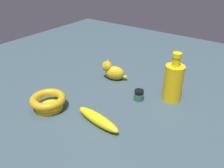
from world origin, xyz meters
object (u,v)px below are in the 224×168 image
Objects in this scene: cat_figurine at (113,71)px; banana at (98,119)px; nail_polish_jar at (139,95)px; bowl at (48,101)px; bottle_tall at (173,82)px.

cat_figurine is 0.35m from banana.
cat_figurine reaches higher than nail_polish_jar.
banana is at bearing -170.44° from bowl.
bottle_tall is 0.34m from banana.
bottle_tall is 1.49× the size of bowl.
bowl reaches higher than banana.
cat_figurine is 0.63× the size of banana.
bottle_tall is 1.04× the size of banana.
bottle_tall is at bearing -142.17° from nail_polish_jar.
nail_polish_jar is (-0.19, 0.09, -0.02)m from cat_figurine.
cat_figurine is 0.21m from nail_polish_jar.
nail_polish_jar is (-0.04, -0.22, 0.00)m from banana.
bowl is (0.06, 0.35, -0.01)m from cat_figurine.
bowl is at bearing 43.78° from bottle_tall.
bottle_tall is at bearing -106.72° from banana.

